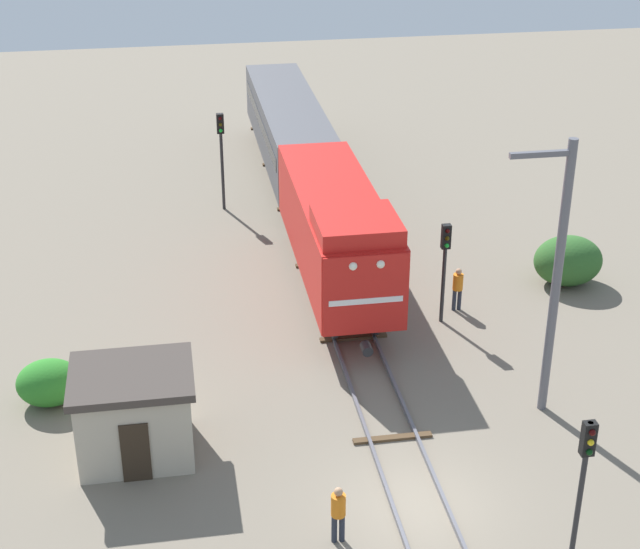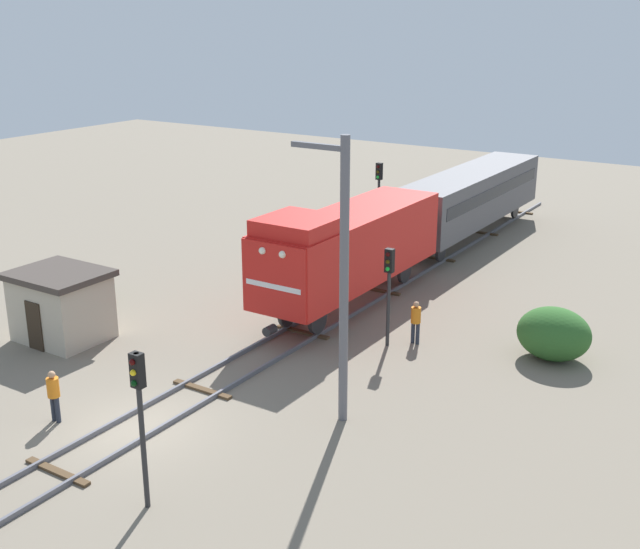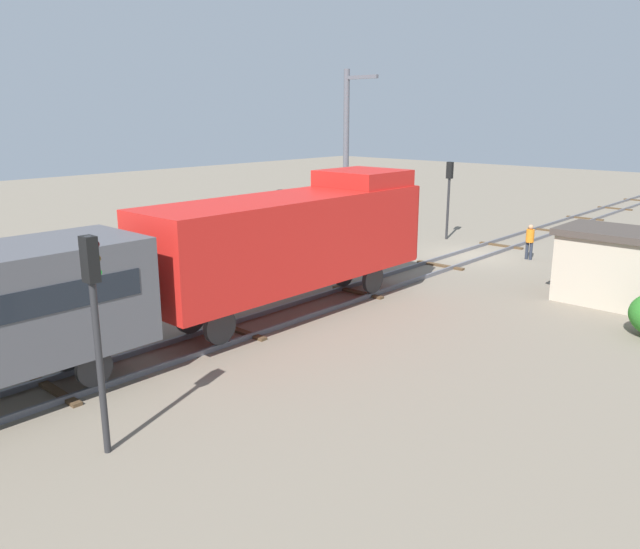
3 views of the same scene
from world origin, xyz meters
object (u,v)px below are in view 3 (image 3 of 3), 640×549
(catenary_mast, at_px, (347,159))
(worker_near_track, at_px, (530,239))
(locomotive, at_px, (295,236))
(traffic_signal_mid, at_px, (282,218))
(relay_hut, at_px, (609,265))
(worker_by_signal, at_px, (256,259))
(traffic_signal_near, at_px, (449,186))
(traffic_signal_far, at_px, (95,307))

(catenary_mast, bearing_deg, worker_near_track, -146.12)
(locomotive, relative_size, worker_near_track, 6.82)
(traffic_signal_mid, height_order, relay_hut, traffic_signal_mid)
(worker_near_track, height_order, worker_by_signal, same)
(traffic_signal_near, height_order, traffic_signal_far, traffic_signal_far)
(locomotive, height_order, relay_hut, locomotive)
(worker_near_track, bearing_deg, traffic_signal_mid, 68.19)
(worker_near_track, height_order, relay_hut, relay_hut)
(traffic_signal_far, bearing_deg, traffic_signal_mid, -59.65)
(traffic_signal_near, distance_m, catenary_mast, 7.14)
(worker_by_signal, bearing_deg, traffic_signal_mid, 74.25)
(traffic_signal_far, distance_m, catenary_mast, 19.87)
(locomotive, xyz_separation_m, traffic_signal_mid, (3.40, -2.72, -0.09))
(locomotive, bearing_deg, traffic_signal_mid, -38.69)
(traffic_signal_near, bearing_deg, worker_near_track, 162.37)
(worker_near_track, xyz_separation_m, worker_by_signal, (6.60, 11.61, 0.00))
(traffic_signal_mid, xyz_separation_m, relay_hut, (-10.90, -6.19, -1.29))
(relay_hut, bearing_deg, traffic_signal_far, 77.87)
(worker_by_signal, height_order, relay_hut, relay_hut)
(traffic_signal_mid, relative_size, relay_hut, 1.10)
(traffic_signal_far, distance_m, relay_hut, 18.64)
(traffic_signal_near, distance_m, worker_by_signal, 13.57)
(worker_by_signal, bearing_deg, catenary_mast, 126.91)
(traffic_signal_far, xyz_separation_m, catenary_mast, (8.54, -17.87, 1.53))
(locomotive, bearing_deg, traffic_signal_far, 111.30)
(traffic_signal_mid, bearing_deg, traffic_signal_near, -90.91)
(locomotive, bearing_deg, worker_near_track, -100.03)
(traffic_signal_mid, xyz_separation_m, catenary_mast, (1.54, -5.92, 1.99))
(worker_near_track, bearing_deg, catenary_mast, 40.21)
(worker_by_signal, xyz_separation_m, catenary_mast, (0.74, -6.68, 3.68))
(traffic_signal_far, bearing_deg, relay_hut, -102.13)
(traffic_signal_near, height_order, catenary_mast, catenary_mast)
(catenary_mast, bearing_deg, traffic_signal_far, 115.55)
(traffic_signal_far, bearing_deg, traffic_signal_near, -74.54)
(locomotive, height_order, worker_near_track, locomotive)
(traffic_signal_far, height_order, catenary_mast, catenary_mast)
(traffic_signal_far, bearing_deg, worker_near_track, -86.99)
(locomotive, height_order, traffic_signal_mid, locomotive)
(traffic_signal_far, distance_m, worker_by_signal, 13.81)
(traffic_signal_near, height_order, relay_hut, traffic_signal_near)
(relay_hut, bearing_deg, worker_near_track, -42.41)
(traffic_signal_near, xyz_separation_m, catenary_mast, (1.74, 6.71, 1.70))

